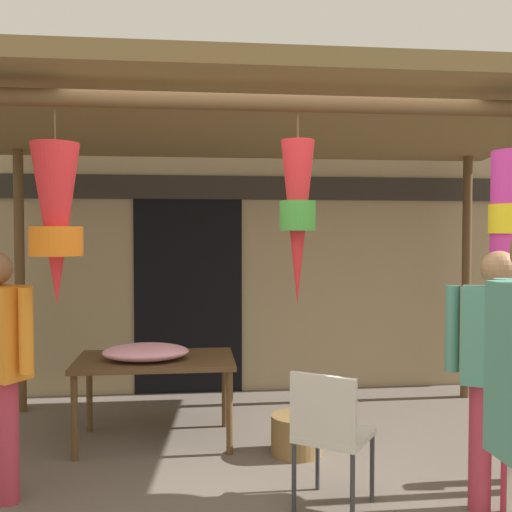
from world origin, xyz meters
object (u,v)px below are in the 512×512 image
object	(u,v)px
wicker_basket_by_table	(296,435)
passerby_at_right	(498,361)
folding_chair	(329,428)
flower_heap_on_table	(147,352)
display_table	(155,367)

from	to	relation	value
wicker_basket_by_table	passerby_at_right	xyz separation A→B (m)	(1.00, -1.05, 0.76)
folding_chair	passerby_at_right	bearing A→B (deg)	-6.78
flower_heap_on_table	wicker_basket_by_table	world-z (taller)	flower_heap_on_table
wicker_basket_by_table	flower_heap_on_table	bearing A→B (deg)	165.26
flower_heap_on_table	wicker_basket_by_table	distance (m)	1.29
display_table	passerby_at_right	size ratio (longest dim) A/B	0.79
display_table	folding_chair	xyz separation A→B (m)	(1.09, -1.30, -0.10)
display_table	flower_heap_on_table	size ratio (longest dim) A/B	1.85
display_table	wicker_basket_by_table	distance (m)	1.21
flower_heap_on_table	folding_chair	world-z (taller)	folding_chair
display_table	wicker_basket_by_table	size ratio (longest dim) A/B	3.24
folding_chair	wicker_basket_by_table	distance (m)	1.00
folding_chair	passerby_at_right	xyz separation A→B (m)	(0.97, -0.12, 0.40)
wicker_basket_by_table	folding_chair	bearing A→B (deg)	-88.24
passerby_at_right	folding_chair	bearing A→B (deg)	173.22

